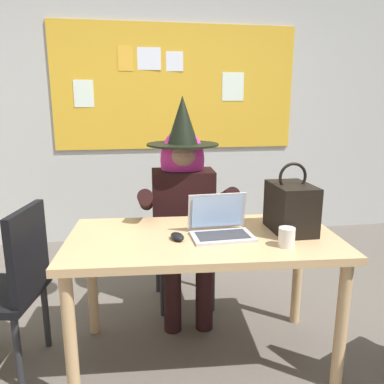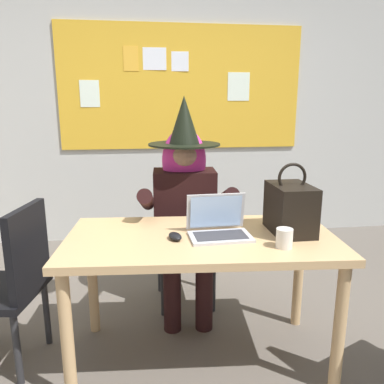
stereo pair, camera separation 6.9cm
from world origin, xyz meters
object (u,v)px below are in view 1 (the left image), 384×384
object	(u,v)px
person_costumed	(184,197)
handbag	(291,207)
desk_main	(203,252)
chair_at_desk	(182,232)
coffee_mug	(287,237)
computer_mouse	(177,236)
laptop	(220,226)
chair_spare_by_window	(11,281)

from	to	relation	value
person_costumed	handbag	distance (m)	0.78
desk_main	chair_at_desk	world-z (taller)	chair_at_desk
chair_at_desk	desk_main	bearing A→B (deg)	0.40
desk_main	coffee_mug	world-z (taller)	coffee_mug
chair_at_desk	handbag	distance (m)	0.94
coffee_mug	chair_at_desk	bearing A→B (deg)	112.42
computer_mouse	desk_main	bearing A→B (deg)	-1.82
desk_main	chair_at_desk	bearing A→B (deg)	91.16
desk_main	handbag	xyz separation A→B (m)	(0.48, 0.00, 0.23)
chair_at_desk	laptop	world-z (taller)	laptop
laptop	computer_mouse	world-z (taller)	laptop
desk_main	chair_spare_by_window	bearing A→B (deg)	174.60
desk_main	person_costumed	xyz separation A→B (m)	(-0.02, 0.60, 0.16)
desk_main	person_costumed	bearing A→B (deg)	91.63
chair_at_desk	chair_spare_by_window	distance (m)	1.17
chair_at_desk	computer_mouse	size ratio (longest dim) A/B	8.55
desk_main	person_costumed	world-z (taller)	person_costumed
laptop	person_costumed	bearing A→B (deg)	98.32
chair_at_desk	coffee_mug	distance (m)	1.04
chair_at_desk	handbag	world-z (taller)	handbag
coffee_mug	desk_main	bearing A→B (deg)	149.96
person_costumed	chair_spare_by_window	xyz separation A→B (m)	(-0.99, -0.50, -0.29)
laptop	computer_mouse	xyz separation A→B (m)	(-0.23, -0.03, -0.03)
handbag	chair_spare_by_window	bearing A→B (deg)	176.38
coffee_mug	chair_spare_by_window	bearing A→B (deg)	167.33
desk_main	chair_at_desk	distance (m)	0.73
chair_spare_by_window	desk_main	bearing A→B (deg)	-174.24
laptop	computer_mouse	size ratio (longest dim) A/B	3.12
person_costumed	coffee_mug	world-z (taller)	person_costumed
handbag	chair_at_desk	bearing A→B (deg)	124.64
computer_mouse	chair_spare_by_window	bearing A→B (deg)	156.03
coffee_mug	handbag	bearing A→B (deg)	62.67
handbag	coffee_mug	bearing A→B (deg)	-117.33
laptop	handbag	xyz separation A→B (m)	(0.39, 0.00, 0.09)
handbag	chair_spare_by_window	xyz separation A→B (m)	(-1.48, 0.09, -0.36)
desk_main	computer_mouse	distance (m)	0.18
person_costumed	desk_main	bearing A→B (deg)	5.00
computer_mouse	handbag	bearing A→B (deg)	-12.22
person_costumed	chair_spare_by_window	world-z (taller)	person_costumed
person_costumed	computer_mouse	bearing A→B (deg)	-7.77
person_costumed	chair_spare_by_window	distance (m)	1.14
handbag	chair_spare_by_window	size ratio (longest dim) A/B	0.42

